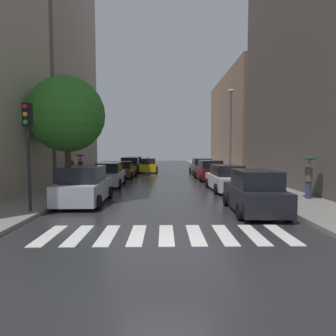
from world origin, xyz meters
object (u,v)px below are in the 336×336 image
parked_car_right_second (226,179)px  parked_car_right_nearest (254,193)px  street_tree_left (67,115)px  parked_car_right_third (210,171)px  traffic_light_left_corner (28,133)px  pedestrian_foreground (80,163)px  taxi_midroad (148,166)px  parked_car_left_nearest (84,186)px  parked_car_left_fifth (135,163)px  lamp_post_right (231,128)px  parked_car_left_fourth (130,166)px  parked_car_left_second (110,175)px  pedestrian_by_kerb (309,168)px  parked_car_right_fourth (201,167)px  parked_car_left_third (124,170)px  pedestrian_near_tree (72,169)px

parked_car_right_second → parked_car_right_nearest: bearing=176.6°
parked_car_right_second → street_tree_left: bearing=91.5°
parked_car_right_third → traffic_light_left_corner: bearing=142.1°
parked_car_right_second → pedestrian_foreground: size_ratio=2.22×
parked_car_right_second → pedestrian_foreground: 11.18m
parked_car_right_third → taxi_midroad: (-5.71, 8.66, -0.03)m
parked_car_left_nearest → parked_car_left_fifth: 24.22m
parked_car_right_second → taxi_midroad: size_ratio=1.04×
street_tree_left → lamp_post_right: lamp_post_right is taller
parked_car_left_fourth → parked_car_right_second: parked_car_left_fourth is taller
traffic_light_left_corner → parked_car_right_second: bearing=35.4°
street_tree_left → traffic_light_left_corner: street_tree_left is taller
parked_car_left_second → parked_car_right_second: 8.31m
parked_car_left_fifth → parked_car_left_fourth: bearing=-179.5°
pedestrian_foreground → traffic_light_left_corner: (1.04, -10.68, 1.67)m
pedestrian_by_kerb → lamp_post_right: (-1.69, 9.85, 2.74)m
parked_car_left_fifth → parked_car_right_second: (7.77, -20.02, -0.01)m
parked_car_right_second → parked_car_right_fourth: parked_car_right_fourth is taller
parked_car_left_third → street_tree_left: street_tree_left is taller
pedestrian_foreground → parked_car_left_third: bearing=170.3°
parked_car_left_third → parked_car_right_fourth: (7.67, 2.97, 0.08)m
parked_car_left_fourth → street_tree_left: (-2.11, -14.58, 3.92)m
parked_car_left_nearest → parked_car_right_second: size_ratio=0.97×
pedestrian_by_kerb → lamp_post_right: size_ratio=0.28×
taxi_midroad → street_tree_left: bearing=165.0°
traffic_light_left_corner → lamp_post_right: 16.83m
parked_car_right_nearest → parked_car_right_second: bearing=-0.2°
pedestrian_foreground → parked_car_right_nearest: bearing=64.4°
parked_car_left_nearest → street_tree_left: bearing=27.9°
parked_car_left_fifth → parked_car_right_fourth: bearing=-136.8°
parked_car_left_fourth → pedestrian_foreground: 10.41m
parked_car_left_second → parked_car_left_nearest: bearing=179.2°
parked_car_left_nearest → parked_car_left_fifth: bearing=-0.7°
pedestrian_near_tree → parked_car_left_second: bearing=39.1°
parked_car_right_fourth → pedestrian_foreground: pedestrian_foreground is taller
parked_car_right_second → lamp_post_right: size_ratio=0.62×
parked_car_right_nearest → pedestrian_foreground: bearing=46.2°
parked_car_left_fourth → lamp_post_right: (9.37, -8.02, 3.62)m
parked_car_left_nearest → parked_car_left_third: (0.14, 12.98, -0.12)m
parked_car_right_fourth → street_tree_left: street_tree_left is taller
parked_car_left_fourth → traffic_light_left_corner: (-1.63, -20.71, 2.47)m
parked_car_left_third → parked_car_right_second: size_ratio=0.91×
parked_car_left_fourth → parked_car_right_fourth: bearing=-104.4°
parked_car_left_nearest → parked_car_right_third: 13.10m
parked_car_left_second → pedestrian_foreground: size_ratio=2.11×
parked_car_left_second → parked_car_right_fourth: size_ratio=0.97×
parked_car_right_fourth → lamp_post_right: bearing=-165.0°
parked_car_right_nearest → street_tree_left: size_ratio=0.62×
parked_car_left_nearest → parked_car_left_second: parked_car_left_nearest is taller
pedestrian_by_kerb → lamp_post_right: lamp_post_right is taller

